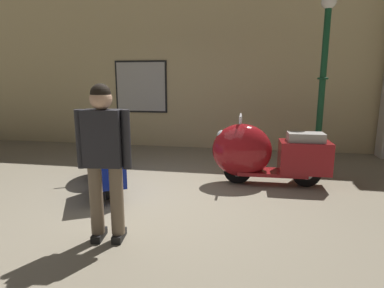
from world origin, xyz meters
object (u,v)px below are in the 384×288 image
at_px(scooter_1, 260,153).
at_px(visitor_0, 104,153).
at_px(lamppost, 322,82).
at_px(scooter_0, 105,152).

relative_size(scooter_1, visitor_0, 1.13).
xyz_separation_m(scooter_1, lamppost, (1.08, 1.27, 1.05)).
relative_size(lamppost, visitor_0, 1.93).
bearing_deg(scooter_0, scooter_1, -108.80).
bearing_deg(scooter_0, visitor_0, 177.90).
xyz_separation_m(lamppost, visitor_0, (-2.62, -3.34, -0.64)).
bearing_deg(visitor_0, lamppost, -45.19).
bearing_deg(scooter_1, scooter_0, 7.70).
distance_m(scooter_1, visitor_0, 2.62).
xyz_separation_m(scooter_0, lamppost, (3.44, 1.65, 1.05)).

